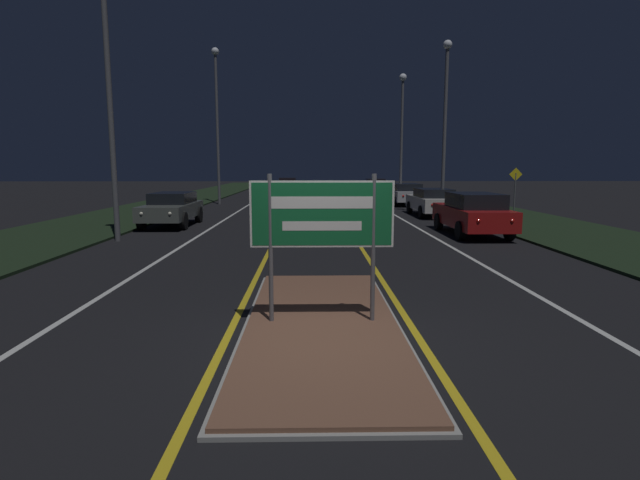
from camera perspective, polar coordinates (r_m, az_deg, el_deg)
The scene contains 23 objects.
ground_plane at distance 7.35m, azimuth 0.33°, elevation -11.22°, with size 160.00×160.00×0.00m, color black.
median_island at distance 7.87m, azimuth 0.22°, elevation -9.57°, with size 2.41×6.57×0.10m.
verge_left at distance 28.60m, azimuth -20.19°, elevation 2.98°, with size 5.00×100.00×0.08m.
verge_right at distance 28.72m, azimuth 18.59°, elevation 3.08°, with size 5.00×100.00×0.08m.
centre_line_yellow_left at distance 32.04m, azimuth -3.32°, elevation 3.94°, with size 0.12×70.00×0.01m.
centre_line_yellow_right at distance 32.06m, azimuth 1.67°, elevation 3.95°, with size 0.12×70.00×0.01m.
lane_line_white_left at distance 32.27m, azimuth -8.32°, elevation 3.90°, with size 0.12×70.00×0.01m.
lane_line_white_right at distance 32.32m, azimuth 6.66°, elevation 3.94°, with size 0.12×70.00×0.01m.
edge_line_white_left at distance 32.78m, azimuth -13.54°, elevation 3.82°, with size 0.10×70.00×0.01m.
edge_line_white_right at distance 32.86m, azimuth 11.86°, elevation 3.89°, with size 0.10×70.00×0.01m.
highway_sign at distance 7.53m, azimuth 0.23°, elevation 2.34°, with size 2.17×0.07×2.26m.
streetlight_left_near at distance 18.39m, azimuth -23.32°, elevation 21.35°, with size 0.60×0.60×10.03m.
streetlight_left_far at distance 34.18m, azimuth -11.71°, elevation 14.31°, with size 0.48×0.48×10.03m.
streetlight_right_near at distance 26.72m, azimuth 14.12°, elevation 14.06°, with size 0.45×0.45×8.68m.
streetlight_right_far at distance 36.15m, azimuth 9.35°, elevation 13.28°, with size 0.51×0.51×8.82m.
car_receding_0 at distance 18.99m, azimuth 17.04°, elevation 2.97°, with size 1.90×4.70×1.53m.
car_receding_1 at distance 25.90m, azimuth 12.71°, elevation 4.34°, with size 1.91×4.71×1.38m.
car_receding_2 at distance 33.14m, azimuth 9.73°, elevation 5.26°, with size 1.97×4.83×1.40m.
car_receding_3 at distance 46.79m, azimuth 6.31°, elevation 6.22°, with size 1.90×4.11×1.40m.
car_approaching_0 at distance 21.88m, azimuth -16.57°, elevation 3.53°, with size 1.87×4.43×1.39m.
car_approaching_1 at distance 37.05m, azimuth -4.75°, elevation 5.64°, with size 1.96×4.42×1.34m.
car_approaching_2 at distance 50.16m, azimuth -3.71°, elevation 6.40°, with size 1.99×4.79×1.40m.
warning_sign at distance 24.70m, azimuth 21.39°, elevation 5.53°, with size 0.60×0.06×2.34m.
Camera 1 is at (-0.18, -6.93, 2.46)m, focal length 28.00 mm.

